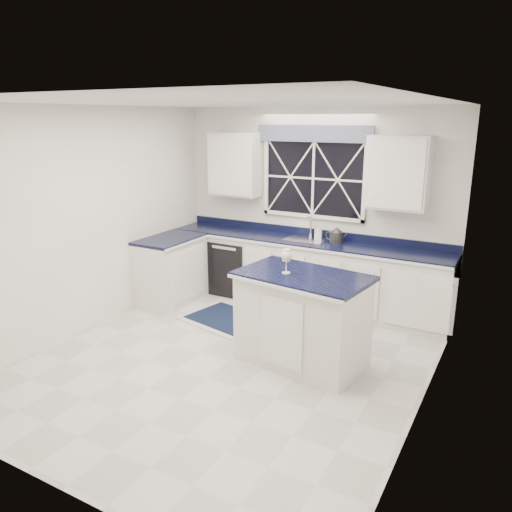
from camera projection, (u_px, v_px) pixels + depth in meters
The scene contains 13 objects.
ground at pixel (230, 360), 5.44m from camera, with size 4.50×4.50×0.00m, color silver.
back_wall at pixel (314, 207), 6.97m from camera, with size 4.00×0.10×2.70m, color white.
base_cabinets at pixel (277, 273), 6.98m from camera, with size 3.99×1.60×0.90m.
countertop at pixel (304, 241), 6.84m from camera, with size 3.98×0.64×0.04m, color black.
dishwasher at pixel (236, 265), 7.49m from camera, with size 0.60×0.58×0.82m, color black.
window at pixel (314, 173), 6.80m from camera, with size 1.65×0.09×1.26m.
upper_cabinets at pixel (310, 168), 6.68m from camera, with size 3.10×0.34×0.90m.
faucet at pixel (310, 226), 6.95m from camera, with size 0.05×0.20×0.30m.
island at pixel (302, 319), 5.28m from camera, with size 1.43×0.97×1.00m.
rug at pixel (237, 322), 6.44m from camera, with size 1.58×1.15×0.02m.
kettle at pixel (336, 236), 6.65m from camera, with size 0.30×0.18×0.21m.
wine_glass at pixel (286, 257), 5.13m from camera, with size 0.11×0.11×0.26m.
soap_bottle at pixel (318, 232), 6.84m from camera, with size 0.09×0.10×0.21m, color silver.
Camera 1 is at (2.65, -4.17, 2.57)m, focal length 35.00 mm.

